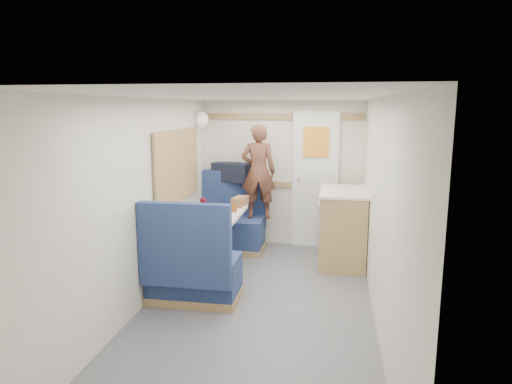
% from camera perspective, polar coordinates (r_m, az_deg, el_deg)
% --- Properties ---
extents(floor, '(4.50, 4.50, 0.00)m').
position_cam_1_polar(floor, '(4.46, -0.10, -14.81)').
color(floor, '#515156').
rests_on(floor, ground).
extents(ceiling, '(4.50, 4.50, 0.00)m').
position_cam_1_polar(ceiling, '(4.03, -0.11, 11.85)').
color(ceiling, silver).
rests_on(ceiling, wall_back).
extents(wall_back, '(2.20, 0.02, 2.00)m').
position_cam_1_polar(wall_back, '(6.32, 3.35, 2.29)').
color(wall_back, silver).
rests_on(wall_back, floor).
extents(wall_left, '(0.02, 4.50, 2.00)m').
position_cam_1_polar(wall_left, '(4.44, -14.24, -1.58)').
color(wall_left, silver).
rests_on(wall_left, floor).
extents(wall_right, '(0.02, 4.50, 2.00)m').
position_cam_1_polar(wall_right, '(4.09, 15.28, -2.67)').
color(wall_right, silver).
rests_on(wall_right, floor).
extents(oak_trim_low, '(2.15, 0.02, 0.08)m').
position_cam_1_polar(oak_trim_low, '(6.32, 3.32, 0.92)').
color(oak_trim_low, olive).
rests_on(oak_trim_low, wall_back).
extents(oak_trim_high, '(2.15, 0.02, 0.08)m').
position_cam_1_polar(oak_trim_high, '(6.23, 3.41, 9.37)').
color(oak_trim_high, olive).
rests_on(oak_trim_high, wall_back).
extents(side_window, '(0.04, 1.30, 0.72)m').
position_cam_1_polar(side_window, '(5.31, -9.83, 3.28)').
color(side_window, '#B8BEA1').
rests_on(side_window, wall_left).
extents(rear_door, '(0.62, 0.12, 1.86)m').
position_cam_1_polar(rear_door, '(6.26, 7.41, 1.88)').
color(rear_door, white).
rests_on(rear_door, wall_back).
extents(dinette_table, '(0.62, 0.92, 0.72)m').
position_cam_1_polar(dinette_table, '(5.31, -5.21, -4.11)').
color(dinette_table, white).
rests_on(dinette_table, floor).
extents(bench_far, '(0.90, 0.59, 1.05)m').
position_cam_1_polar(bench_far, '(6.19, -3.12, -4.50)').
color(bench_far, navy).
rests_on(bench_far, floor).
extents(bench_near, '(0.90, 0.59, 1.05)m').
position_cam_1_polar(bench_near, '(4.60, -7.93, -10.00)').
color(bench_near, navy).
rests_on(bench_near, floor).
extents(ledge, '(0.90, 0.14, 0.04)m').
position_cam_1_polar(ledge, '(6.32, -2.66, 1.19)').
color(ledge, olive).
rests_on(ledge, bench_far).
extents(dome_light, '(0.20, 0.20, 0.20)m').
position_cam_1_polar(dome_light, '(6.07, -6.93, 9.00)').
color(dome_light, white).
rests_on(dome_light, wall_left).
extents(galley_counter, '(0.57, 0.92, 0.92)m').
position_cam_1_polar(galley_counter, '(5.70, 10.72, -4.27)').
color(galley_counter, olive).
rests_on(galley_counter, floor).
extents(person, '(0.48, 0.34, 1.25)m').
position_cam_1_polar(person, '(5.99, 0.29, 2.58)').
color(person, brown).
rests_on(person, bench_far).
extents(duffel_bag, '(0.58, 0.40, 0.25)m').
position_cam_1_polar(duffel_bag, '(6.30, -3.00, 2.51)').
color(duffel_bag, black).
rests_on(duffel_bag, ledge).
extents(tray, '(0.28, 0.35, 0.02)m').
position_cam_1_polar(tray, '(4.94, -5.56, -3.30)').
color(tray, silver).
rests_on(tray, dinette_table).
extents(orange_fruit, '(0.07, 0.07, 0.07)m').
position_cam_1_polar(orange_fruit, '(5.04, -4.70, -2.53)').
color(orange_fruit, '#F7600A').
rests_on(orange_fruit, tray).
extents(cheese_block, '(0.11, 0.09, 0.03)m').
position_cam_1_polar(cheese_block, '(4.97, -4.86, -2.89)').
color(cheese_block, '#DDD07F').
rests_on(cheese_block, tray).
extents(wine_glass, '(0.08, 0.08, 0.17)m').
position_cam_1_polar(wine_glass, '(5.28, -6.62, -1.14)').
color(wine_glass, white).
rests_on(wine_glass, dinette_table).
extents(tumbler_left, '(0.07, 0.07, 0.12)m').
position_cam_1_polar(tumbler_left, '(5.15, -7.47, -2.19)').
color(tumbler_left, silver).
rests_on(tumbler_left, dinette_table).
extents(tumbler_mid, '(0.07, 0.07, 0.11)m').
position_cam_1_polar(tumbler_mid, '(5.50, -6.62, -1.38)').
color(tumbler_mid, white).
rests_on(tumbler_mid, dinette_table).
extents(tumbler_right, '(0.07, 0.07, 0.11)m').
position_cam_1_polar(tumbler_right, '(5.26, -5.19, -1.94)').
color(tumbler_right, white).
rests_on(tumbler_right, dinette_table).
extents(beer_glass, '(0.06, 0.06, 0.10)m').
position_cam_1_polar(beer_glass, '(5.26, -2.75, -1.98)').
color(beer_glass, brown).
rests_on(beer_glass, dinette_table).
extents(pepper_grinder, '(0.04, 0.04, 0.09)m').
position_cam_1_polar(pepper_grinder, '(5.22, -5.96, -2.14)').
color(pepper_grinder, black).
rests_on(pepper_grinder, dinette_table).
extents(bread_loaf, '(0.18, 0.28, 0.11)m').
position_cam_1_polar(bread_loaf, '(5.57, -2.02, -1.19)').
color(bread_loaf, brown).
rests_on(bread_loaf, dinette_table).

